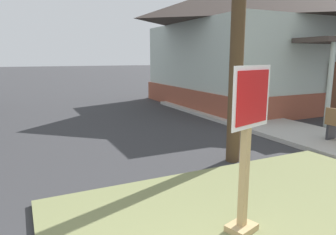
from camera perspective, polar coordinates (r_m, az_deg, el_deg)
grass_corner_patch at (r=4.51m, az=22.27°, el=-18.95°), size 5.99×4.66×0.08m
sidewalk_strip at (r=9.76m, az=22.98°, el=-2.71°), size 2.20×14.69×0.12m
stop_sign at (r=3.86m, az=14.20°, el=-6.75°), size 0.70×0.37×2.06m
manhole_cover at (r=4.94m, az=-15.02°, el=-16.14°), size 0.70×0.70×0.02m
corner_house at (r=16.11m, az=17.54°, el=13.74°), size 9.50×9.49×6.08m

